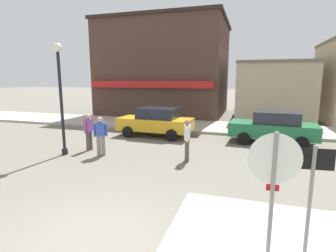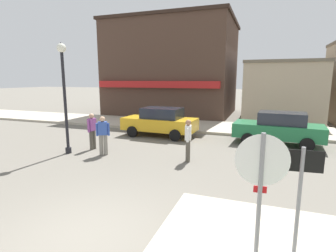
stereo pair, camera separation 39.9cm
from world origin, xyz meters
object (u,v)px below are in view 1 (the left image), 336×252
object	(u,v)px
one_way_sign	(311,193)
parked_car_nearest	(156,121)
parked_car_second	(273,127)
pedestrian_kerb_side	(89,131)
pedestrian_crossing_near	(101,135)
lamp_post	(60,83)
stop_sign	(273,180)
pedestrian_crossing_far	(187,139)

from	to	relation	value
one_way_sign	parked_car_nearest	bearing A→B (deg)	123.13
parked_car_nearest	parked_car_second	xyz separation A→B (m)	(6.00, 0.13, 0.00)
pedestrian_kerb_side	pedestrian_crossing_near	bearing A→B (deg)	-32.37
lamp_post	parked_car_nearest	distance (m)	5.54
stop_sign	parked_car_second	bearing A→B (deg)	85.31
parked_car_second	pedestrian_crossing_far	distance (m)	5.21
one_way_sign	pedestrian_kerb_side	distance (m)	9.31
pedestrian_crossing_far	pedestrian_kerb_side	bearing A→B (deg)	176.70
stop_sign	one_way_sign	distance (m)	0.62
stop_sign	pedestrian_crossing_far	world-z (taller)	stop_sign
stop_sign	lamp_post	bearing A→B (deg)	149.35
one_way_sign	parked_car_second	world-z (taller)	one_way_sign
one_way_sign	pedestrian_kerb_side	size ratio (longest dim) A/B	1.30
one_way_sign	pedestrian_crossing_far	world-z (taller)	one_way_sign
one_way_sign	parked_car_nearest	xyz separation A→B (m)	(-5.82, 8.91, -0.52)
parked_car_nearest	parked_car_second	bearing A→B (deg)	1.20
pedestrian_crossing_far	parked_car_nearest	bearing A→B (deg)	124.39
one_way_sign	pedestrian_crossing_far	size ratio (longest dim) A/B	1.30
pedestrian_crossing_near	pedestrian_kerb_side	bearing A→B (deg)	147.63
lamp_post	pedestrian_crossing_near	size ratio (longest dim) A/B	2.82
pedestrian_crossing_near	pedestrian_kerb_side	size ratio (longest dim) A/B	1.00
parked_car_second	pedestrian_crossing_near	bearing A→B (deg)	-147.61
parked_car_second	pedestrian_crossing_far	size ratio (longest dim) A/B	2.56
parked_car_nearest	pedestrian_crossing_far	world-z (taller)	pedestrian_crossing_far
stop_sign	pedestrian_crossing_far	size ratio (longest dim) A/B	1.43
lamp_post	parked_car_second	xyz separation A→B (m)	(8.41, 4.63, -2.15)
lamp_post	one_way_sign	bearing A→B (deg)	-28.20
stop_sign	pedestrian_kerb_side	bearing A→B (deg)	142.45
lamp_post	pedestrian_kerb_side	xyz separation A→B (m)	(0.60, 0.89, -2.09)
parked_car_nearest	pedestrian_kerb_side	size ratio (longest dim) A/B	2.53
pedestrian_kerb_side	lamp_post	bearing A→B (deg)	-124.00
parked_car_second	pedestrian_crossing_far	world-z (taller)	pedestrian_crossing_far
stop_sign	parked_car_nearest	distance (m)	10.47
parked_car_nearest	pedestrian_crossing_near	bearing A→B (deg)	-101.47
lamp_post	pedestrian_crossing_near	world-z (taller)	lamp_post
stop_sign	pedestrian_kerb_side	world-z (taller)	stop_sign
parked_car_second	pedestrian_kerb_side	world-z (taller)	pedestrian_kerb_side
stop_sign	one_way_sign	bearing A→B (deg)	12.19
parked_car_second	pedestrian_crossing_near	world-z (taller)	pedestrian_crossing_near
stop_sign	one_way_sign	size ratio (longest dim) A/B	1.10
stop_sign	parked_car_second	size ratio (longest dim) A/B	0.56
one_way_sign	pedestrian_crossing_near	bearing A→B (deg)	144.88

